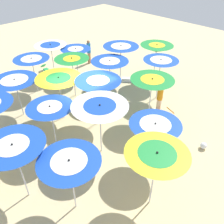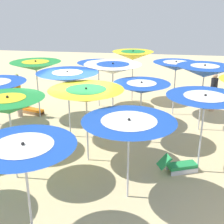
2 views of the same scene
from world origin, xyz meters
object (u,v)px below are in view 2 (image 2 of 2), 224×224
(beach_umbrella_3, at_px, (205,102))
(beach_umbrella_14, at_px, (176,66))
(beach_umbrella_18, at_px, (99,66))
(beachgoer_2, at_px, (213,91))
(lounger_3, at_px, (31,109))
(beach_umbrella_9, at_px, (204,71))
(lounger_0, at_px, (179,165))
(beach_umbrella_7, at_px, (86,95))
(beach_umbrella_17, at_px, (36,66))
(beach_umbrella_13, at_px, (113,69))
(beachgoer_1, at_px, (18,94))
(beach_umbrella_2, at_px, (129,127))
(beach_umbrella_1, at_px, (24,154))
(beach_umbrella_19, at_px, (133,55))
(beach_umbrella_6, at_px, (8,106))
(beach_ball, at_px, (59,94))
(beach_umbrella_8, at_px, (141,88))
(beach_umbrella_12, at_px, (68,77))

(beach_umbrella_3, relative_size, beach_umbrella_14, 1.00)
(beach_umbrella_14, height_order, beach_umbrella_18, beach_umbrella_14)
(beach_umbrella_3, distance_m, beachgoer_2, 5.74)
(beach_umbrella_14, distance_m, beachgoer_2, 2.27)
(lounger_3, bearing_deg, beach_umbrella_9, 13.51)
(lounger_0, height_order, lounger_3, lounger_3)
(beach_umbrella_7, relative_size, beach_umbrella_17, 0.96)
(beach_umbrella_13, distance_m, lounger_3, 4.29)
(beach_umbrella_9, bearing_deg, beachgoer_1, 88.24)
(lounger_0, distance_m, beachgoer_2, 5.91)
(beach_umbrella_2, relative_size, beach_umbrella_14, 0.94)
(beach_umbrella_1, xyz_separation_m, beach_umbrella_19, (9.67, -1.17, 0.34))
(beach_umbrella_3, height_order, beachgoer_2, beach_umbrella_3)
(beach_umbrella_14, bearing_deg, beach_umbrella_7, 149.31)
(beach_umbrella_14, height_order, lounger_3, beach_umbrella_14)
(beach_umbrella_6, relative_size, lounger_3, 1.77)
(beach_umbrella_3, height_order, beach_umbrella_17, beach_umbrella_17)
(beach_umbrella_9, relative_size, lounger_0, 2.10)
(beach_umbrella_2, xyz_separation_m, beach_umbrella_6, (0.39, 3.18, 0.21))
(beach_umbrella_17, xyz_separation_m, lounger_0, (-3.58, -5.68, -2.03))
(beach_umbrella_1, xyz_separation_m, beach_ball, (9.67, 2.67, -1.78))
(beach_umbrella_13, xyz_separation_m, beachgoer_1, (0.03, 4.08, -1.24))
(beach_umbrella_18, bearing_deg, beachgoer_1, 121.75)
(beach_umbrella_3, relative_size, beach_umbrella_19, 0.94)
(lounger_0, relative_size, beach_ball, 4.05)
(beach_umbrella_7, xyz_separation_m, beach_umbrella_17, (3.31, 2.90, 0.11))
(beach_umbrella_2, distance_m, beach_umbrella_18, 7.21)
(beach_umbrella_3, height_order, beach_umbrella_6, beach_umbrella_6)
(beach_umbrella_19, bearing_deg, beach_ball, 90.06)
(beach_ball, bearing_deg, lounger_0, -138.29)
(beach_umbrella_8, distance_m, beachgoer_2, 4.93)
(beach_ball, bearing_deg, beach_umbrella_19, -89.94)
(beach_umbrella_12, bearing_deg, beach_umbrella_2, -143.27)
(beach_umbrella_3, relative_size, beach_umbrella_6, 0.98)
(beach_umbrella_8, relative_size, beach_umbrella_19, 0.88)
(beach_umbrella_2, bearing_deg, beach_umbrella_14, -11.71)
(beach_umbrella_3, height_order, beach_ball, beach_umbrella_3)
(beach_umbrella_13, relative_size, beach_umbrella_17, 1.01)
(lounger_0, bearing_deg, beach_umbrella_2, -156.61)
(beachgoer_1, distance_m, beachgoer_2, 8.56)
(beach_umbrella_9, bearing_deg, beach_umbrella_18, 63.80)
(beach_umbrella_3, distance_m, beach_umbrella_14, 4.80)
(beachgoer_1, bearing_deg, beach_umbrella_2, -32.15)
(beach_umbrella_1, relative_size, beach_umbrella_14, 0.92)
(beach_umbrella_2, relative_size, beach_umbrella_8, 1.01)
(beach_umbrella_2, xyz_separation_m, lounger_0, (1.43, -1.35, -1.73))
(beach_umbrella_3, bearing_deg, beach_umbrella_13, 42.00)
(beach_umbrella_1, relative_size, beach_umbrella_3, 0.93)
(beach_umbrella_7, height_order, beach_umbrella_19, beach_umbrella_19)
(beachgoer_1, bearing_deg, beach_ball, 87.91)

